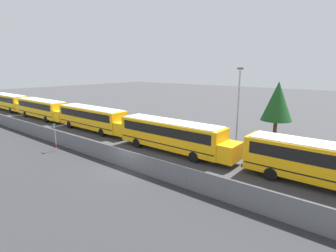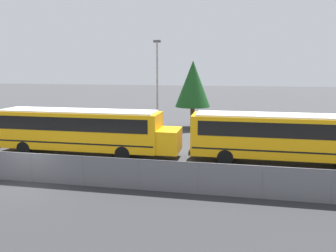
# 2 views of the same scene
# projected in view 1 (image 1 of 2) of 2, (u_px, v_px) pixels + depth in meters

# --- Properties ---
(ground_plane) EXTENTS (200.00, 200.00, 0.00)m
(ground_plane) POSITION_uv_depth(u_px,v_px,m) (128.00, 169.00, 22.24)
(ground_plane) COLOR #38383A
(road_strip) EXTENTS (142.72, 12.00, 0.01)m
(road_strip) POSITION_uv_depth(u_px,v_px,m) (62.00, 195.00, 17.67)
(road_strip) COLOR #2B2B2D
(road_strip) RESTS_ON ground_plane
(fence) EXTENTS (108.79, 0.07, 1.62)m
(fence) POSITION_uv_depth(u_px,v_px,m) (127.00, 159.00, 22.06)
(fence) COLOR #9EA0A5
(fence) RESTS_ON ground_plane
(school_bus_0) EXTENTS (13.24, 2.56, 3.19)m
(school_bus_0) POSITION_uv_depth(u_px,v_px,m) (9.00, 101.00, 51.90)
(school_bus_0) COLOR yellow
(school_bus_0) RESTS_ON ground_plane
(school_bus_1) EXTENTS (13.24, 2.56, 3.19)m
(school_bus_1) POSITION_uv_depth(u_px,v_px,m) (42.00, 108.00, 43.44)
(school_bus_1) COLOR yellow
(school_bus_1) RESTS_ON ground_plane
(school_bus_2) EXTENTS (13.24, 2.56, 3.19)m
(school_bus_2) POSITION_uv_depth(u_px,v_px,m) (93.00, 117.00, 35.15)
(school_bus_2) COLOR #EDA80F
(school_bus_2) RESTS_ON ground_plane
(school_bus_3) EXTENTS (13.24, 2.56, 3.19)m
(school_bus_3) POSITION_uv_depth(u_px,v_px,m) (172.00, 134.00, 26.22)
(school_bus_3) COLOR orange
(school_bus_3) RESTS_ON ground_plane
(school_bus_4) EXTENTS (13.24, 2.56, 3.19)m
(school_bus_4) POSITION_uv_depth(u_px,v_px,m) (336.00, 164.00, 18.00)
(school_bus_4) COLOR orange
(school_bus_4) RESTS_ON ground_plane
(street_sign) EXTENTS (0.70, 0.09, 2.86)m
(street_sign) POSITION_uv_depth(u_px,v_px,m) (55.00, 137.00, 26.69)
(street_sign) COLOR #B7B7BC
(street_sign) RESTS_ON ground_plane
(light_pole) EXTENTS (0.60, 0.24, 8.40)m
(light_pole) POSITION_uv_depth(u_px,v_px,m) (238.00, 104.00, 28.02)
(light_pole) COLOR gray
(light_pole) RESTS_ON ground_plane
(tree_0) EXTENTS (3.58, 3.58, 6.85)m
(tree_0) POSITION_uv_depth(u_px,v_px,m) (277.00, 101.00, 30.97)
(tree_0) COLOR #51381E
(tree_0) RESTS_ON ground_plane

